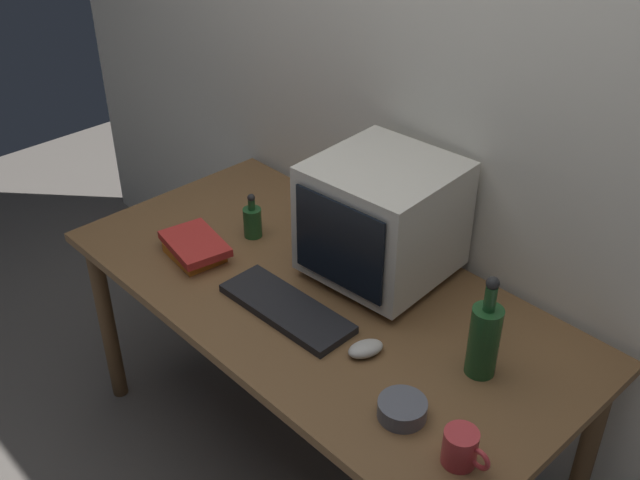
{
  "coord_description": "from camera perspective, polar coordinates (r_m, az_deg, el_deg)",
  "views": [
    {
      "loc": [
        1.29,
        -1.22,
        2.06
      ],
      "look_at": [
        0.0,
        0.0,
        0.9
      ],
      "focal_mm": 42.24,
      "sensor_mm": 36.0,
      "label": 1
    }
  ],
  "objects": [
    {
      "name": "desk",
      "position": [
        2.28,
        0.0,
        -5.49
      ],
      "size": [
        1.62,
        0.8,
        0.72
      ],
      "color": "brown",
      "rests_on": "ground"
    },
    {
      "name": "book_stack",
      "position": [
        2.39,
        -9.47,
        -0.57
      ],
      "size": [
        0.25,
        0.19,
        0.06
      ],
      "color": "orange",
      "rests_on": "desk"
    },
    {
      "name": "crt_monitor",
      "position": [
        2.2,
        4.76,
        1.57
      ],
      "size": [
        0.41,
        0.41,
        0.37
      ],
      "color": "beige",
      "rests_on": "desk"
    },
    {
      "name": "cd_spindle",
      "position": [
        1.85,
        6.25,
        -12.61
      ],
      "size": [
        0.12,
        0.12,
        0.04
      ],
      "primitive_type": "cylinder",
      "color": "#595B66",
      "rests_on": "desk"
    },
    {
      "name": "mug",
      "position": [
        1.76,
        10.65,
        -15.22
      ],
      "size": [
        0.12,
        0.08,
        0.09
      ],
      "color": "#CC383D",
      "rests_on": "desk"
    },
    {
      "name": "keyboard",
      "position": [
        2.15,
        -2.57,
        -5.19
      ],
      "size": [
        0.42,
        0.16,
        0.02
      ],
      "primitive_type": "cube",
      "rotation": [
        0.0,
        0.0,
        0.03
      ],
      "color": "black",
      "rests_on": "desk"
    },
    {
      "name": "computer_mouse",
      "position": [
        2.01,
        3.47,
        -8.22
      ],
      "size": [
        0.09,
        0.11,
        0.04
      ],
      "primitive_type": "ellipsoid",
      "rotation": [
        0.0,
        0.0,
        -0.3
      ],
      "color": "beige",
      "rests_on": "desk"
    },
    {
      "name": "bottle_short",
      "position": [
        2.46,
        -5.14,
        1.47
      ],
      "size": [
        0.06,
        0.06,
        0.16
      ],
      "color": "#1E4C23",
      "rests_on": "desk"
    },
    {
      "name": "bottle_tall",
      "position": [
        1.94,
        12.34,
        -7.25
      ],
      "size": [
        0.08,
        0.08,
        0.3
      ],
      "color": "#1E4C23",
      "rests_on": "desk"
    },
    {
      "name": "back_wall",
      "position": [
        2.27,
        8.66,
        11.83
      ],
      "size": [
        4.0,
        0.08,
        2.5
      ],
      "primitive_type": "cube",
      "color": "silver",
      "rests_on": "ground"
    },
    {
      "name": "ground_plane",
      "position": [
        2.72,
        0.0,
        -16.06
      ],
      "size": [
        6.0,
        6.0,
        0.0
      ],
      "primitive_type": "plane",
      "color": "#56514C"
    }
  ]
}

